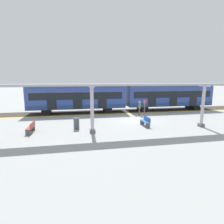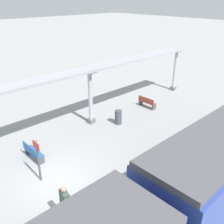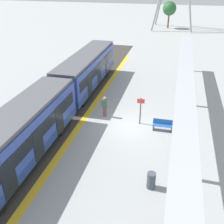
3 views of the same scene
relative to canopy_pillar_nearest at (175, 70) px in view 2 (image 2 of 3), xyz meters
The scene contains 9 objects.
ground_plane 15.31m from the canopy_pillar_nearest, 103.87° to the left, with size 176.00×176.00×0.00m, color #9A9C9C.
canopy_pillar_nearest is the anchor object (origin of this frame).
canopy_pillar_second 9.81m from the canopy_pillar_nearest, 90.00° to the left, with size 1.10×0.44×3.74m.
canopy_beam 14.81m from the canopy_pillar_nearest, 90.00° to the left, with size 1.20×30.16×0.16m, color #A8AAB2.
bench_near_end 14.92m from the canopy_pillar_nearest, 94.67° to the left, with size 1.51×0.46×0.86m.
bench_mid_platform 5.27m from the canopy_pillar_nearest, 100.70° to the left, with size 1.50×0.45×0.86m.
trash_bin 8.77m from the canopy_pillar_nearest, 99.17° to the left, with size 0.48×0.48×0.99m, color #434B54.
platform_info_sign 15.66m from the canopy_pillar_nearest, 101.11° to the left, with size 0.56×0.10×2.20m.
passenger_waiting_near_edge 16.97m from the canopy_pillar_nearest, 110.62° to the left, with size 0.54×0.30×1.76m.
Camera 2 is at (-8.81, 4.78, 8.11)m, focal length 40.75 mm.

